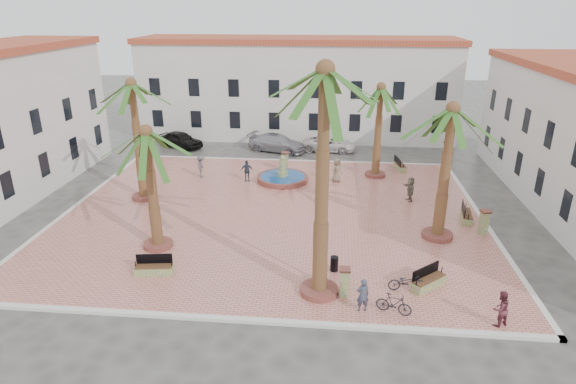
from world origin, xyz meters
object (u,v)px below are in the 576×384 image
Objects in this scene: bench_se at (428,282)px; palm_ne at (380,98)px; bollard_e at (484,222)px; pedestrian_fountain_a at (337,170)px; fountain at (283,177)px; bicycle_a at (406,282)px; palm_nw at (133,97)px; bench_ne at (400,166)px; pedestrian_north at (201,166)px; car_black at (180,140)px; lamppost_e at (445,154)px; bollard_se at (344,282)px; car_silver at (277,143)px; car_white at (329,144)px; bicycle_b at (394,304)px; palm_e at (451,126)px; cyclist_a at (363,295)px; pedestrian_fountain_b at (247,171)px; car_red at (273,143)px; palm_s at (325,96)px; bench_e at (466,216)px; litter_bin at (334,264)px; lamppost_s at (320,223)px; palm_sw at (147,147)px; bench_s at (154,269)px; pedestrian_east at (410,189)px; cyclist_b at (500,309)px.

palm_ne is at bearing 53.68° from bench_se.
pedestrian_fountain_a is (-8.38, 7.90, 0.14)m from bollard_e.
fountain reaches higher than bicycle_a.
palm_nw reaches higher than bench_ne.
car_black is (-4.18, 8.18, -0.25)m from pedestrian_north.
lamppost_e is (11.45, -0.43, 2.25)m from fountain.
car_silver is (-5.72, 22.93, -0.12)m from bollard_se.
bicycle_b is at bearing -167.71° from car_white.
palm_e is at bearing -12.31° from palm_nw.
pedestrian_fountain_b is at bearing -77.71° from cyclist_a.
palm_s is at bearing -157.09° from car_red.
bench_e is 0.52× the size of car_red.
palm_e is at bearing -40.83° from fountain.
cyclist_a is at bearing -69.31° from litter_bin.
lamppost_s is at bearing -37.48° from palm_nw.
palm_e reaches higher than palm_sw.
bench_s is 10.19m from cyclist_a.
cyclist_a is at bearing -131.67° from bollard_e.
cyclist_a is 0.93× the size of pedestrian_east.
palm_s reaches higher than pedestrian_north.
pedestrian_fountain_a is at bearing -8.27° from pedestrian_fountain_b.
bicycle_a is at bearing -107.24° from lamppost_e.
bench_e is at bearing -26.25° from fountain.
cyclist_b reaches higher than cyclist_a.
litter_bin is (-4.38, 1.07, 0.10)m from bench_se.
bench_e is 0.44× the size of car_black.
cyclist_b is at bearing -101.25° from bollard_e.
palm_ne is 4.27× the size of pedestrian_east.
cyclist_a is at bearing -39.27° from palm_nw.
car_black is 0.83× the size of car_silver.
pedestrian_fountain_b is at bearing -113.79° from car_black.
bench_ne is at bearing 21.61° from fountain.
car_red is (0.86, 8.74, -0.32)m from pedestrian_fountain_b.
pedestrian_fountain_b is 0.36× the size of car_black.
palm_s is at bearing 93.58° from bicycle_a.
bench_s is 22.91m from car_black.
palm_ne is 3.90× the size of bench_se.
pedestrian_fountain_b is (-14.10, 0.16, -1.73)m from lamppost_e.
lamppost_e is 14.20m from pedestrian_fountain_b.
pedestrian_fountain_a is 6.66m from pedestrian_fountain_b.
bicycle_a is (-5.15, -6.36, -0.31)m from bollard_e.
car_silver is (-13.73, 15.84, -0.14)m from bollard_e.
litter_bin is 0.16× the size of car_white.
palm_ne is 10.72m from bench_e.
car_red is (8.63, 0.03, -0.13)m from car_black.
palm_nw is 5.56× the size of bollard_e.
cyclist_b is 20.85m from pedestrian_fountain_b.
bicycle_b is (2.55, -3.29, 0.08)m from litter_bin.
bollard_e reaches higher than car_white.
car_black is 9.06m from car_silver.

